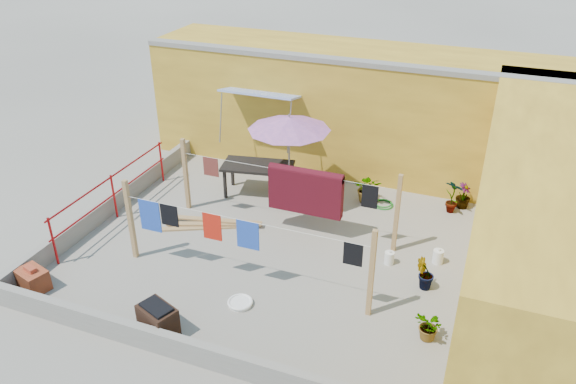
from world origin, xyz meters
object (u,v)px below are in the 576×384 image
object	(u,v)px
white_basin	(240,303)
green_hose	(383,204)
outdoor_table	(258,168)
water_jug_a	(389,258)
brazier	(158,320)
brick_stack	(33,279)
patio_umbrella	(289,124)
water_jug_b	(438,257)
plant_back_a	(368,188)

from	to	relation	value
white_basin	green_hose	xyz separation A→B (m)	(1.66, 4.62, -0.01)
outdoor_table	white_basin	xyz separation A→B (m)	(1.42, -4.06, -0.69)
water_jug_a	brazier	bearing A→B (deg)	-133.45
brick_stack	white_basin	world-z (taller)	brick_stack
outdoor_table	brick_stack	distance (m)	5.67
brick_stack	white_basin	size ratio (longest dim) A/B	1.42
outdoor_table	white_basin	distance (m)	4.36
brazier	white_basin	xyz separation A→B (m)	(0.99, 1.19, -0.25)
brazier	green_hose	bearing A→B (deg)	65.48
outdoor_table	green_hose	world-z (taller)	outdoor_table
patio_umbrella	green_hose	xyz separation A→B (m)	(2.18, 0.73, -2.05)
patio_umbrella	white_basin	size ratio (longest dim) A/B	4.85
water_jug_a	water_jug_b	size ratio (longest dim) A/B	0.91
outdoor_table	water_jug_a	bearing A→B (deg)	-25.46
brick_stack	brazier	size ratio (longest dim) A/B	0.87
outdoor_table	white_basin	world-z (taller)	outdoor_table
green_hose	plant_back_a	size ratio (longest dim) A/B	0.67
patio_umbrella	white_basin	world-z (taller)	patio_umbrella
green_hose	plant_back_a	xyz separation A→B (m)	(-0.42, 0.04, 0.34)
white_basin	outdoor_table	bearing A→B (deg)	109.30
water_jug_a	patio_umbrella	bearing A→B (deg)	150.42
brick_stack	green_hose	distance (m)	7.93
brazier	white_basin	size ratio (longest dim) A/B	1.63
patio_umbrella	green_hose	size ratio (longest dim) A/B	4.65
water_jug_b	water_jug_a	bearing A→B (deg)	-157.40
brazier	plant_back_a	size ratio (longest dim) A/B	1.05
outdoor_table	patio_umbrella	bearing A→B (deg)	-10.69
plant_back_a	outdoor_table	bearing A→B (deg)	-167.45
brazier	plant_back_a	world-z (taller)	plant_back_a
brazier	water_jug_b	world-z (taller)	brazier
green_hose	brazier	bearing A→B (deg)	-114.52
water_jug_a	white_basin	bearing A→B (deg)	-135.22
outdoor_table	green_hose	size ratio (longest dim) A/B	3.75
water_jug_b	white_basin	bearing A→B (deg)	-140.42
brick_stack	water_jug_b	world-z (taller)	brick_stack
white_basin	plant_back_a	world-z (taller)	plant_back_a
white_basin	green_hose	distance (m)	4.91
white_basin	water_jug_a	world-z (taller)	water_jug_a
green_hose	plant_back_a	distance (m)	0.54
brazier	water_jug_a	xyz separation A→B (m)	(3.29, 3.47, -0.15)
patio_umbrella	water_jug_a	xyz separation A→B (m)	(2.83, -1.60, -1.94)
patio_umbrella	brick_stack	world-z (taller)	patio_umbrella
outdoor_table	plant_back_a	xyz separation A→B (m)	(2.67, 0.59, -0.36)
patio_umbrella	outdoor_table	xyz separation A→B (m)	(-0.90, 0.17, -1.35)
outdoor_table	brick_stack	xyz separation A→B (m)	(-2.49, -5.07, -0.52)
water_jug_a	green_hose	xyz separation A→B (m)	(-0.64, 2.33, -0.10)
white_basin	water_jug_a	distance (m)	3.25
outdoor_table	water_jug_b	size ratio (longest dim) A/B	5.40
white_basin	plant_back_a	distance (m)	4.83
outdoor_table	plant_back_a	world-z (taller)	outdoor_table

